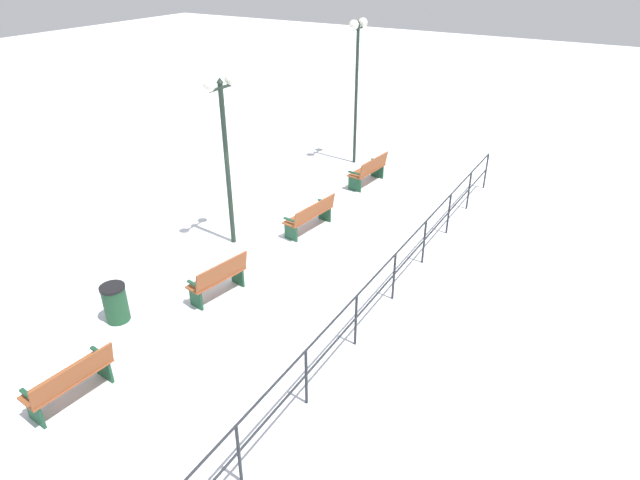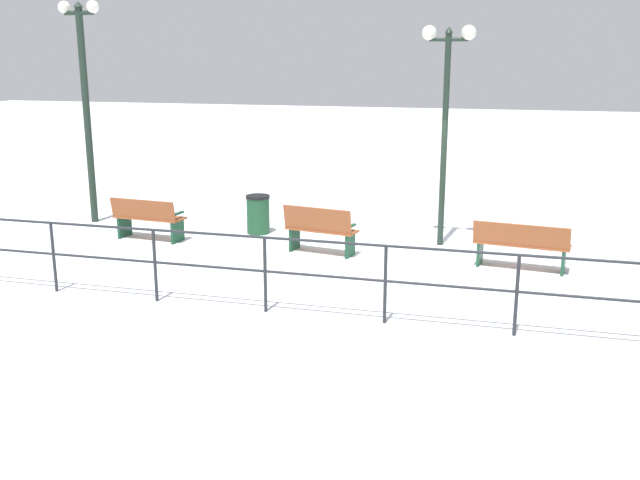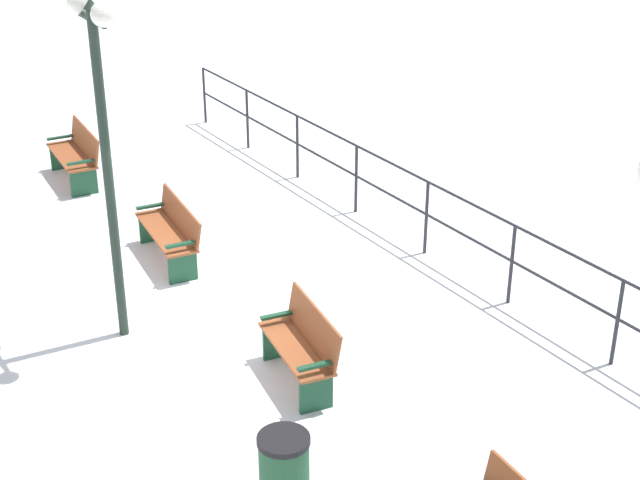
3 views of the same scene
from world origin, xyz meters
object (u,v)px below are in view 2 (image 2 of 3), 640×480
(bench_second, at_px, (521,244))
(lamppost_far, at_px, (84,85))
(lamppost_middle, at_px, (446,93))
(trash_bin, at_px, (258,214))
(bench_third, at_px, (320,229))
(bench_fourth, at_px, (148,218))

(bench_second, relative_size, lamppost_far, 0.35)
(lamppost_middle, xyz_separation_m, trash_bin, (-0.05, 3.87, -2.60))
(bench_third, xyz_separation_m, lamppost_far, (1.34, 5.74, 2.58))
(bench_fourth, bearing_deg, lamppost_far, 64.09)
(lamppost_middle, bearing_deg, trash_bin, 90.74)
(lamppost_middle, bearing_deg, bench_fourth, 101.90)
(bench_fourth, xyz_separation_m, trash_bin, (1.18, -1.97, -0.05))
(lamppost_far, bearing_deg, bench_third, -103.11)
(bench_fourth, height_order, lamppost_far, lamppost_far)
(bench_second, xyz_separation_m, bench_fourth, (0.18, 7.41, -0.00))
(bench_second, relative_size, trash_bin, 2.07)
(bench_third, distance_m, bench_fourth, 3.70)
(lamppost_middle, xyz_separation_m, lamppost_far, (0.00, 7.89, 0.06))
(bench_second, height_order, lamppost_middle, lamppost_middle)
(lamppost_far, distance_m, trash_bin, 4.81)
(lamppost_far, relative_size, trash_bin, 5.87)
(bench_second, xyz_separation_m, bench_third, (0.07, 3.71, 0.02))
(bench_third, height_order, lamppost_far, lamppost_far)
(bench_second, xyz_separation_m, lamppost_middle, (1.41, 1.57, 2.54))
(bench_third, height_order, trash_bin, bench_third)
(bench_fourth, bearing_deg, trash_bin, -53.84)
(bench_third, relative_size, lamppost_far, 0.30)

